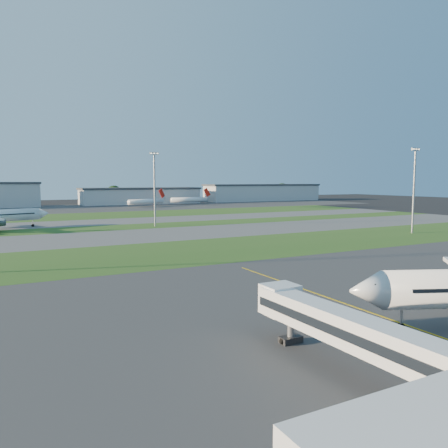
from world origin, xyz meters
TOP-DOWN VIEW (x-y plane):
  - ground at (0.00, 0.00)m, footprint 700.00×700.00m
  - apron_near at (0.00, 0.00)m, footprint 300.00×70.00m
  - grass_strip_a at (0.00, 52.00)m, footprint 300.00×34.00m
  - taxiway_a at (0.00, 85.00)m, footprint 300.00×32.00m
  - grass_strip_b at (0.00, 110.00)m, footprint 300.00×18.00m
  - taxiway_b at (0.00, 132.00)m, footprint 300.00×26.00m
  - grass_strip_c at (0.00, 165.00)m, footprint 300.00×40.00m
  - apron_far at (0.00, 225.00)m, footprint 400.00×80.00m
  - yellow_line at (5.00, 0.00)m, footprint 0.25×60.00m
  - jet_bridge at (-9.81, -15.24)m, footprint 4.20×26.90m
  - mini_jet_near at (47.63, 220.12)m, footprint 27.13×12.79m
  - mini_jet_far at (81.72, 232.07)m, footprint 28.63×3.96m
  - light_mast_centre at (15.00, 108.00)m, footprint 3.20×0.70m
  - light_mast_east at (78.00, 52.00)m, footprint 3.20×0.70m
  - hangar_east at (55.00, 255.00)m, footprint 81.60×23.00m
  - hangar_far_east at (155.00, 255.00)m, footprint 96.90×23.00m
  - tree_mid_west at (-20.00, 266.00)m, footprint 9.90×9.90m
  - tree_mid_east at (40.00, 269.00)m, footprint 11.55×11.55m
  - tree_east at (115.00, 267.00)m, footprint 10.45×10.45m
  - tree_far_east at (185.00, 271.00)m, footprint 12.65×12.65m

SIDE VIEW (x-z plane):
  - ground at x=0.00m, z-range 0.00..0.00m
  - yellow_line at x=5.00m, z-range -0.01..0.01m
  - apron_near at x=0.00m, z-range 0.00..0.01m
  - grass_strip_a at x=0.00m, z-range 0.00..0.01m
  - taxiway_a at x=0.00m, z-range 0.00..0.01m
  - grass_strip_b at x=0.00m, z-range 0.00..0.01m
  - taxiway_b at x=0.00m, z-range 0.00..0.01m
  - grass_strip_c at x=0.00m, z-range 0.00..0.01m
  - apron_far at x=0.00m, z-range 0.00..0.01m
  - mini_jet_near at x=47.63m, z-range -1.46..8.02m
  - mini_jet_far at x=81.72m, z-range -1.46..8.02m
  - jet_bridge at x=-9.81m, z-range 0.91..7.11m
  - hangar_east at x=55.00m, z-range 0.04..11.24m
  - tree_mid_west at x=-20.00m, z-range 0.44..11.24m
  - tree_east at x=115.00m, z-range 0.46..11.86m
  - hangar_far_east at x=155.00m, z-range 0.04..13.24m
  - tree_mid_east at x=40.00m, z-range 0.51..13.11m
  - tree_far_east at x=185.00m, z-range 0.56..14.36m
  - light_mast_centre at x=15.00m, z-range 1.91..27.71m
  - light_mast_east at x=78.00m, z-range 1.91..27.71m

